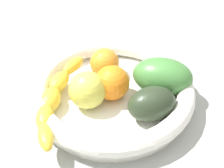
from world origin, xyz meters
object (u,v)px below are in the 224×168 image
object	(u,v)px
mango_green	(162,76)
apple_yellow	(87,90)
orange_mid_left	(112,83)
fruit_bowl	(112,92)
orange_front	(105,63)
avocado_dark	(152,104)
banana_draped_left	(54,98)

from	to	relation	value
mango_green	apple_yellow	world-z (taller)	mango_green
orange_mid_left	apple_yellow	world-z (taller)	apple_yellow
fruit_bowl	mango_green	distance (cm)	10.06
orange_front	orange_mid_left	bearing A→B (deg)	-159.24
orange_mid_left	avocado_dark	distance (cm)	8.73
orange_front	avocado_dark	xyz separation A→B (cm)	(-10.67, -9.98, 0.08)
orange_front	avocado_dark	world-z (taller)	avocado_dark
banana_draped_left	fruit_bowl	bearing A→B (deg)	-65.14
orange_front	mango_green	size ratio (longest dim) A/B	0.52
orange_front	apple_yellow	world-z (taller)	apple_yellow
banana_draped_left	avocado_dark	xyz separation A→B (cm)	(0.21, -17.62, 0.72)
fruit_bowl	apple_yellow	bearing A→B (deg)	124.07
mango_green	apple_yellow	size ratio (longest dim) A/B	1.66
fruit_bowl	apple_yellow	distance (cm)	5.57
mango_green	avocado_dark	xyz separation A→B (cm)	(-7.30, 1.66, -0.46)
fruit_bowl	apple_yellow	world-z (taller)	apple_yellow
orange_front	orange_mid_left	world-z (taller)	orange_mid_left
orange_mid_left	mango_green	distance (cm)	9.70
apple_yellow	orange_mid_left	bearing A→B (deg)	-57.07
fruit_bowl	mango_green	size ratio (longest dim) A/B	2.73
orange_front	banana_draped_left	bearing A→B (deg)	144.92
orange_mid_left	mango_green	world-z (taller)	mango_green
mango_green	avocado_dark	world-z (taller)	mango_green
orange_front	apple_yellow	size ratio (longest dim) A/B	0.87
fruit_bowl	mango_green	xyz separation A→B (cm)	(2.88, -9.29, 2.55)
fruit_bowl	orange_front	distance (cm)	6.98
banana_draped_left	orange_mid_left	distance (cm)	11.07
apple_yellow	avocado_dark	bearing A→B (deg)	-97.86
orange_mid_left	apple_yellow	bearing A→B (deg)	122.93
apple_yellow	avocado_dark	world-z (taller)	apple_yellow
banana_draped_left	orange_mid_left	world-z (taller)	orange_mid_left
mango_green	avocado_dark	distance (cm)	7.50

